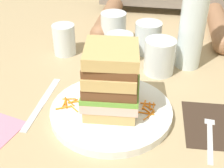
# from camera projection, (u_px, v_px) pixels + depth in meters

# --- Properties ---
(ground_plane) EXTENTS (3.00, 3.00, 0.00)m
(ground_plane) POSITION_uv_depth(u_px,v_px,m) (111.00, 117.00, 0.65)
(ground_plane) COLOR tan
(main_plate) EXTENTS (0.25, 0.25, 0.02)m
(main_plate) POSITION_uv_depth(u_px,v_px,m) (110.00, 111.00, 0.65)
(main_plate) COLOR white
(main_plate) RESTS_ON ground_plane
(sandwich) EXTENTS (0.12, 0.12, 0.14)m
(sandwich) POSITION_uv_depth(u_px,v_px,m) (110.00, 80.00, 0.61)
(sandwich) COLOR tan
(sandwich) RESTS_ON main_plate
(carrot_shred_0) EXTENTS (0.03, 0.01, 0.00)m
(carrot_shred_0) POSITION_uv_depth(u_px,v_px,m) (75.00, 102.00, 0.66)
(carrot_shred_0) COLOR orange
(carrot_shred_0) RESTS_ON main_plate
(carrot_shred_1) EXTENTS (0.01, 0.02, 0.00)m
(carrot_shred_1) POSITION_uv_depth(u_px,v_px,m) (65.00, 105.00, 0.65)
(carrot_shred_1) COLOR orange
(carrot_shred_1) RESTS_ON main_plate
(carrot_shred_2) EXTENTS (0.00, 0.03, 0.00)m
(carrot_shred_2) POSITION_uv_depth(u_px,v_px,m) (63.00, 106.00, 0.65)
(carrot_shred_2) COLOR orange
(carrot_shred_2) RESTS_ON main_plate
(carrot_shred_3) EXTENTS (0.02, 0.02, 0.00)m
(carrot_shred_3) POSITION_uv_depth(u_px,v_px,m) (71.00, 102.00, 0.66)
(carrot_shred_3) COLOR orange
(carrot_shred_3) RESTS_ON main_plate
(carrot_shred_4) EXTENTS (0.03, 0.01, 0.00)m
(carrot_shred_4) POSITION_uv_depth(u_px,v_px,m) (69.00, 99.00, 0.67)
(carrot_shred_4) COLOR orange
(carrot_shred_4) RESTS_ON main_plate
(carrot_shred_5) EXTENTS (0.02, 0.02, 0.00)m
(carrot_shred_5) POSITION_uv_depth(u_px,v_px,m) (73.00, 101.00, 0.66)
(carrot_shred_5) COLOR orange
(carrot_shred_5) RESTS_ON main_plate
(carrot_shred_6) EXTENTS (0.02, 0.03, 0.00)m
(carrot_shred_6) POSITION_uv_depth(u_px,v_px,m) (66.00, 102.00, 0.66)
(carrot_shred_6) COLOR orange
(carrot_shred_6) RESTS_ON main_plate
(carrot_shred_7) EXTENTS (0.03, 0.02, 0.00)m
(carrot_shred_7) POSITION_uv_depth(u_px,v_px,m) (63.00, 108.00, 0.64)
(carrot_shred_7) COLOR orange
(carrot_shred_7) RESTS_ON main_plate
(carrot_shred_8) EXTENTS (0.02, 0.02, 0.00)m
(carrot_shred_8) POSITION_uv_depth(u_px,v_px,m) (74.00, 109.00, 0.64)
(carrot_shred_8) COLOR orange
(carrot_shred_8) RESTS_ON main_plate
(carrot_shred_9) EXTENTS (0.02, 0.02, 0.00)m
(carrot_shred_9) POSITION_uv_depth(u_px,v_px,m) (148.00, 107.00, 0.64)
(carrot_shred_9) COLOR orange
(carrot_shred_9) RESTS_ON main_plate
(carrot_shred_10) EXTENTS (0.02, 0.02, 0.00)m
(carrot_shred_10) POSITION_uv_depth(u_px,v_px,m) (146.00, 110.00, 0.63)
(carrot_shred_10) COLOR orange
(carrot_shred_10) RESTS_ON main_plate
(carrot_shred_11) EXTENTS (0.02, 0.03, 0.00)m
(carrot_shred_11) POSITION_uv_depth(u_px,v_px,m) (149.00, 116.00, 0.62)
(carrot_shred_11) COLOR orange
(carrot_shred_11) RESTS_ON main_plate
(carrot_shred_12) EXTENTS (0.03, 0.01, 0.00)m
(carrot_shred_12) POSITION_uv_depth(u_px,v_px,m) (146.00, 112.00, 0.63)
(carrot_shred_12) COLOR orange
(carrot_shred_12) RESTS_ON main_plate
(carrot_shred_13) EXTENTS (0.01, 0.03, 0.00)m
(carrot_shred_13) POSITION_uv_depth(u_px,v_px,m) (144.00, 105.00, 0.65)
(carrot_shred_13) COLOR orange
(carrot_shred_13) RESTS_ON main_plate
(carrot_shred_14) EXTENTS (0.00, 0.02, 0.00)m
(carrot_shred_14) POSITION_uv_depth(u_px,v_px,m) (154.00, 105.00, 0.65)
(carrot_shred_14) COLOR orange
(carrot_shred_14) RESTS_ON main_plate
(carrot_shred_15) EXTENTS (0.01, 0.03, 0.00)m
(carrot_shred_15) POSITION_uv_depth(u_px,v_px,m) (151.00, 115.00, 0.62)
(carrot_shred_15) COLOR orange
(carrot_shred_15) RESTS_ON main_plate
(carrot_shred_16) EXTENTS (0.03, 0.00, 0.00)m
(carrot_shred_16) POSITION_uv_depth(u_px,v_px,m) (148.00, 104.00, 0.65)
(carrot_shred_16) COLOR orange
(carrot_shred_16) RESTS_ON main_plate
(carrot_shred_17) EXTENTS (0.01, 0.03, 0.00)m
(carrot_shred_17) POSITION_uv_depth(u_px,v_px,m) (150.00, 106.00, 0.65)
(carrot_shred_17) COLOR orange
(carrot_shred_17) RESTS_ON main_plate
(napkin_dark) EXTENTS (0.11, 0.15, 0.00)m
(napkin_dark) POSITION_uv_depth(u_px,v_px,m) (210.00, 124.00, 0.62)
(napkin_dark) COLOR #38281E
(napkin_dark) RESTS_ON ground_plane
(fork) EXTENTS (0.03, 0.17, 0.00)m
(fork) POSITION_uv_depth(u_px,v_px,m) (210.00, 130.00, 0.60)
(fork) COLOR silver
(fork) RESTS_ON napkin_dark
(knife) EXTENTS (0.02, 0.20, 0.00)m
(knife) POSITION_uv_depth(u_px,v_px,m) (41.00, 104.00, 0.68)
(knife) COLOR silver
(knife) RESTS_ON ground_plane
(juice_glass) EXTENTS (0.08, 0.08, 0.09)m
(juice_glass) POSITION_uv_depth(u_px,v_px,m) (159.00, 58.00, 0.78)
(juice_glass) COLOR white
(juice_glass) RESTS_ON ground_plane
(water_bottle) EXTENTS (0.06, 0.06, 0.30)m
(water_bottle) POSITION_uv_depth(u_px,v_px,m) (194.00, 16.00, 0.75)
(water_bottle) COLOR silver
(water_bottle) RESTS_ON ground_plane
(empty_tumbler_0) EXTENTS (0.06, 0.06, 0.09)m
(empty_tumbler_0) POSITION_uv_depth(u_px,v_px,m) (64.00, 40.00, 0.86)
(empty_tumbler_0) COLOR silver
(empty_tumbler_0) RESTS_ON ground_plane
(empty_tumbler_1) EXTENTS (0.07, 0.07, 0.08)m
(empty_tumbler_1) POSITION_uv_depth(u_px,v_px,m) (120.00, 49.00, 0.82)
(empty_tumbler_1) COLOR silver
(empty_tumbler_1) RESTS_ON ground_plane
(empty_tumbler_2) EXTENTS (0.07, 0.07, 0.09)m
(empty_tumbler_2) POSITION_uv_depth(u_px,v_px,m) (148.00, 38.00, 0.87)
(empty_tumbler_2) COLOR silver
(empty_tumbler_2) RESTS_ON ground_plane
(empty_tumbler_3) EXTENTS (0.07, 0.07, 0.10)m
(empty_tumbler_3) POSITION_uv_depth(u_px,v_px,m) (114.00, 29.00, 0.91)
(empty_tumbler_3) COLOR silver
(empty_tumbler_3) RESTS_ON ground_plane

